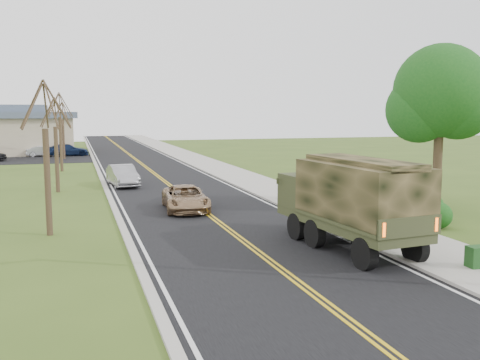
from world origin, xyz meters
name	(u,v)px	position (x,y,z in m)	size (l,w,h in m)	color
ground	(323,302)	(0.00, 0.00, 0.00)	(160.00, 160.00, 0.00)	#3A511B
road	(139,162)	(0.00, 40.00, 0.01)	(8.00, 120.00, 0.01)	black
curb_right	(182,161)	(4.15, 40.00, 0.06)	(0.30, 120.00, 0.12)	#9E998E
sidewalk_right	(199,160)	(5.90, 40.00, 0.05)	(3.20, 120.00, 0.10)	#9E998E
curb_left	(95,163)	(-4.15, 40.00, 0.05)	(0.30, 120.00, 0.10)	#9E998E
leafy_tree	(441,98)	(11.00, 10.01, 5.49)	(4.83, 4.50, 8.10)	#38281C
bare_tree_a	(47,169)	(-7.00, 10.00, 2.63)	(1.93, 2.26, 6.08)	#38281C
bare_tree_b	(56,151)	(-7.00, 22.00, 2.48)	(1.83, 2.14, 5.73)	#38281C
bare_tree_c	(61,137)	(-7.00, 34.00, 2.78)	(2.04, 2.39, 6.42)	#38281C
bare_tree_d	(63,134)	(-7.00, 46.00, 2.55)	(1.88, 2.20, 5.91)	#38281C
military_truck	(351,197)	(3.21, 4.46, 1.88)	(2.91, 6.76, 3.28)	black
suv_champagne	(186,198)	(-0.80, 13.67, 0.61)	(2.04, 4.42, 1.23)	#967655
sedan_silver	(123,176)	(-3.00, 23.50, 0.69)	(1.47, 4.22, 1.39)	#9D9DA1
pickup_navy	(358,188)	(8.92, 13.99, 0.65)	(1.81, 4.45, 1.29)	black
utility_box_far	(477,257)	(5.73, 1.11, 0.43)	(0.55, 0.45, 0.65)	#194418
lot_car_silver	(43,151)	(-9.22, 50.00, 0.58)	(1.23, 3.53, 1.16)	#A6A7AB
lot_car_navy	(67,150)	(-6.73, 49.92, 0.67)	(1.87, 4.61, 1.34)	#0F1B39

